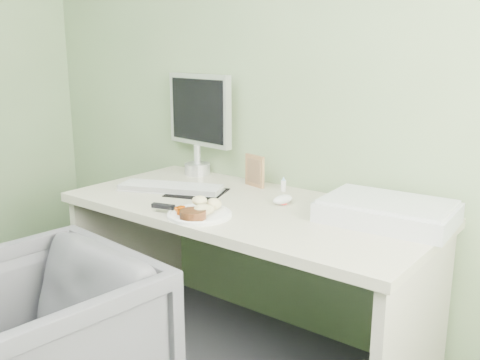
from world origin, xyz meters
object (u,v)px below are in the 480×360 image
Objects in this scene: desk_chair at (38,356)px; scanner at (387,213)px; desk at (247,245)px; monitor at (199,118)px; plate at (200,215)px.

scanner is at bearing 56.58° from desk_chair.
desk is 0.79m from monitor.
monitor reaches higher than desk.
desk is 0.31m from plate.
monitor reaches higher than plate.
desk is at bearing 79.36° from desk_chair.
monitor is 0.71× the size of desk_chair.
desk_chair is (0.29, -1.19, -0.69)m from monitor.
desk_chair is at bearing -69.27° from monitor.
plate is 0.49× the size of monitor.
monitor is at bearing 150.30° from desk.
scanner reaches higher than plate.
plate is at bearing 77.62° from desk_chair.
scanner is 1.16m from monitor.
desk is 6.18× the size of plate.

